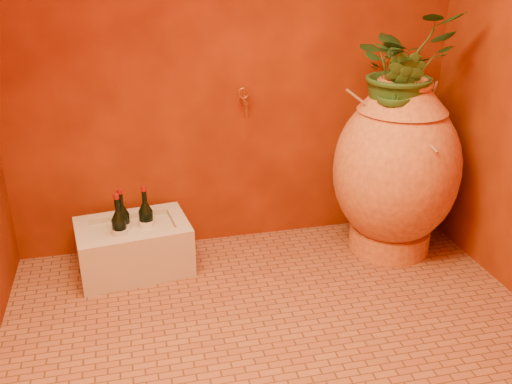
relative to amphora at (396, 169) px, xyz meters
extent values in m
plane|color=brown|center=(-0.84, -0.65, -0.50)|extent=(2.50, 2.50, 0.00)
cube|color=#531804|center=(-0.84, 0.35, 0.75)|extent=(2.50, 0.02, 2.50)
cylinder|color=#DD8C3E|center=(0.00, 0.00, -0.43)|extent=(0.47, 0.47, 0.13)
ellipsoid|color=#DD8C3E|center=(0.00, 0.00, -0.01)|extent=(0.71, 0.71, 0.87)
cone|color=#DD8C3E|center=(0.00, 0.00, 0.40)|extent=(0.49, 0.49, 0.13)
torus|color=#DD8C3E|center=(0.00, 0.00, 0.47)|extent=(0.30, 0.30, 0.05)
cylinder|color=olive|center=(-0.08, -0.05, 0.28)|extent=(0.46, 0.22, 0.36)
cylinder|color=olive|center=(-0.02, -0.12, 0.31)|extent=(0.12, 0.44, 0.23)
cylinder|color=olive|center=(0.10, -0.08, 0.33)|extent=(0.25, 0.28, 0.27)
cube|color=#BBB39B|center=(-1.45, 0.10, -0.37)|extent=(0.63, 0.46, 0.24)
cube|color=#BBB39B|center=(-1.45, 0.26, -0.24)|extent=(0.59, 0.15, 0.03)
cube|color=#BBB39B|center=(-1.45, -0.06, -0.24)|extent=(0.59, 0.15, 0.03)
cube|color=#BBB39B|center=(-1.71, 0.10, -0.24)|extent=(0.10, 0.25, 0.03)
cube|color=#BBB39B|center=(-1.20, 0.10, -0.24)|extent=(0.10, 0.25, 0.03)
cylinder|color=black|center=(-1.38, 0.12, -0.26)|extent=(0.08, 0.08, 0.18)
cone|color=black|center=(-1.38, 0.12, -0.14)|extent=(0.08, 0.08, 0.05)
cylinder|color=black|center=(-1.38, 0.12, -0.08)|extent=(0.03, 0.03, 0.07)
cylinder|color=maroon|center=(-1.38, 0.12, -0.03)|extent=(0.03, 0.03, 0.03)
cylinder|color=silver|center=(-1.38, 0.12, -0.26)|extent=(0.08, 0.08, 0.08)
cylinder|color=black|center=(-1.50, 0.11, -0.26)|extent=(0.08, 0.08, 0.18)
cone|color=black|center=(-1.50, 0.11, -0.14)|extent=(0.08, 0.08, 0.05)
cylinder|color=black|center=(-1.50, 0.11, -0.08)|extent=(0.03, 0.03, 0.07)
cylinder|color=maroon|center=(-1.50, 0.11, -0.03)|extent=(0.03, 0.03, 0.03)
cylinder|color=silver|center=(-1.50, 0.11, -0.26)|extent=(0.08, 0.08, 0.08)
cylinder|color=black|center=(-1.52, 0.05, -0.26)|extent=(0.08, 0.08, 0.18)
cone|color=black|center=(-1.52, 0.05, -0.14)|extent=(0.08, 0.08, 0.05)
cylinder|color=black|center=(-1.52, 0.05, -0.08)|extent=(0.03, 0.03, 0.07)
cylinder|color=maroon|center=(-1.52, 0.05, -0.03)|extent=(0.03, 0.03, 0.03)
cylinder|color=silver|center=(-1.52, 0.05, -0.26)|extent=(0.08, 0.08, 0.08)
cylinder|color=#AC6727|center=(-0.80, 0.29, 0.36)|extent=(0.02, 0.13, 0.02)
cylinder|color=#AC6727|center=(-0.80, 0.22, 0.32)|extent=(0.02, 0.02, 0.07)
torus|color=#AC6727|center=(-0.80, 0.29, 0.40)|extent=(0.06, 0.01, 0.06)
cylinder|color=#AC6727|center=(-0.80, 0.29, 0.38)|extent=(0.01, 0.01, 0.04)
imported|color=#244D1B|center=(-0.01, 0.03, 0.55)|extent=(0.61, 0.55, 0.59)
imported|color=#244D1B|center=(-0.07, -0.09, 0.46)|extent=(0.29, 0.30, 0.42)
camera|label=1|loc=(-1.44, -2.69, 1.14)|focal=40.00mm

